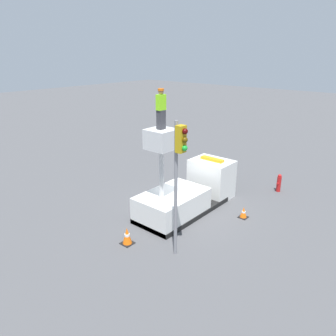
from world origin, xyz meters
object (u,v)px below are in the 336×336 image
traffic_light_pole (179,164)px  traffic_cone_curbside (243,213)px  fire_hydrant (279,183)px  bucket_truck (188,192)px  traffic_cone_rear (127,236)px  worker (161,109)px

traffic_light_pole → traffic_cone_curbside: bearing=-6.1°
fire_hydrant → bucket_truck: bearing=153.1°
bucket_truck → traffic_cone_rear: 4.42m
traffic_cone_rear → traffic_cone_curbside: traffic_cone_rear is taller
traffic_light_pole → traffic_cone_rear: size_ratio=7.18×
bucket_truck → traffic_cone_rear: bearing=-179.3°
fire_hydrant → traffic_cone_rear: 10.07m
bucket_truck → fire_hydrant: size_ratio=5.64×
bucket_truck → traffic_cone_rear: bucket_truck is taller
worker → traffic_light_pole: worker is taller
traffic_cone_curbside → fire_hydrant: bearing=0.2°
traffic_light_pole → bucket_truck: bearing=31.9°
worker → traffic_light_pole: bearing=-124.2°
fire_hydrant → traffic_cone_rear: fire_hydrant is taller
bucket_truck → traffic_light_pole: bearing=-148.1°
traffic_light_pole → fire_hydrant: size_ratio=5.12×
traffic_cone_rear → traffic_cone_curbside: bearing=-26.2°
worker → traffic_cone_curbside: size_ratio=3.09×
bucket_truck → worker: size_ratio=3.51×
worker → traffic_cone_curbside: 6.70m
traffic_cone_rear → worker: bearing=1.4°
bucket_truck → worker: worker is taller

